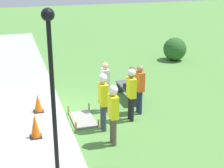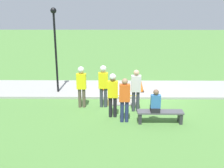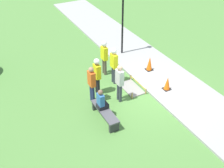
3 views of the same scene
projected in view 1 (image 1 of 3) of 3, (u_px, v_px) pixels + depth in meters
The scene contains 14 objects.
ground_plane at pixel (64, 112), 12.07m from camera, with size 60.00×60.00×0.00m, color #51843D.
sidewalk at pixel (23, 116), 11.67m from camera, with size 28.00×2.79×0.10m.
wet_concrete_patch at pixel (83, 119), 11.46m from camera, with size 1.37×0.78×0.29m.
traffic_cone_near_patch at pixel (38, 103), 11.78m from camera, with size 0.34×0.34×0.65m.
traffic_cone_far_patch at pixel (35, 126), 10.05m from camera, with size 0.34×0.34×0.74m.
park_bench at pixel (128, 91), 13.14m from camera, with size 1.74×0.44×0.47m.
person_seated_on_bench at pixel (131, 80), 12.80m from camera, with size 0.36×0.44×0.89m.
worker_supervisor at pixel (113, 109), 9.62m from camera, with size 0.40×0.26×1.82m.
worker_assistant at pixel (103, 97), 10.44m from camera, with size 0.40×0.27×1.86m.
worker_trainee at pixel (131, 90), 11.12m from camera, with size 0.40×0.26×1.79m.
bystander_in_orange_shirt at pixel (140, 86), 11.68m from camera, with size 0.40×0.23×1.74m.
bystander_in_gray_shirt at pixel (105, 84), 11.83m from camera, with size 0.40×0.23×1.79m.
lamppost_near at pixel (52, 75), 7.31m from camera, with size 0.28×0.28×4.05m.
shrub_rounded_mid at pixel (175, 49), 18.14m from camera, with size 1.22×1.22×1.22m.
Camera 1 is at (11.03, -1.58, 5.04)m, focal length 55.00 mm.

